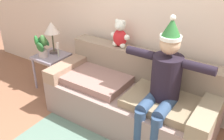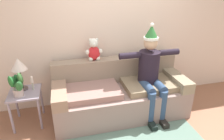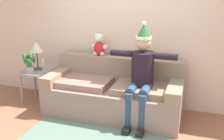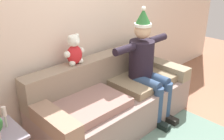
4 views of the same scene
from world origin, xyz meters
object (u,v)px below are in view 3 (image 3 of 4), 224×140
Objects in this scene: teddy_bear at (99,46)px; candle_short at (43,63)px; table_lamp at (36,48)px; candle_tall at (29,63)px; couch at (114,93)px; potted_plant at (29,62)px; person_seated at (141,73)px; side_table at (37,76)px.

candle_short is (-1.01, -0.20, -0.35)m from teddy_bear.
table_lamp reaches higher than candle_tall.
couch is 9.65× the size of candle_short.
candle_short is at bearing -20.54° from table_lamp.
table_lamp reaches higher than potted_plant.
person_seated is 2.73× the size of side_table.
couch reaches higher than candle_tall.
person_seated is 3.95× the size of potted_plant.
candle_tall is at bearing 174.72° from person_seated.
candle_tall is (-2.12, 0.20, -0.08)m from person_seated.
potted_plant is at bearing -139.95° from candle_short.
candle_short is at bearing 17.17° from side_table.
couch is at bearing 160.51° from person_seated.
person_seated is at bearing -8.86° from table_lamp.
candle_tall is (-0.10, -0.12, -0.26)m from table_lamp.
teddy_bear is at bearing 7.01° from table_lamp.
potted_plant is at bearing -96.99° from table_lamp.
person_seated is 6.81× the size of candle_short.
teddy_bear is at bearing 16.54° from potted_plant.
candle_tall is 0.98× the size of candle_short.
couch is 9.81× the size of candle_tall.
table_lamp is 0.30m from candle_short.
table_lamp reaches higher than couch.
candle_tall is at bearing -171.22° from side_table.
couch is 3.87× the size of side_table.
couch is 0.67m from person_seated.
table_lamp is 1.32× the size of potted_plant.
person_seated is at bearing -28.38° from teddy_bear.
candle_short reaches higher than side_table.
teddy_bear is 1.18m from table_lamp.
person_seated is at bearing -19.49° from couch.
table_lamp is (-2.01, 0.31, 0.17)m from person_seated.
candle_short is (0.18, 0.15, -0.04)m from potted_plant.
potted_plant is at bearing -177.61° from couch.
person_seated is 2.05m from table_lamp.
table_lamp is at bearing 174.60° from couch.
teddy_bear reaches higher than table_lamp.
potted_plant is at bearing 177.10° from person_seated.
potted_plant is 0.24m from candle_short.
candle_short is at bearing 176.40° from couch.
teddy_bear is 0.74× the size of table_lamp.
person_seated reaches higher than candle_short.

